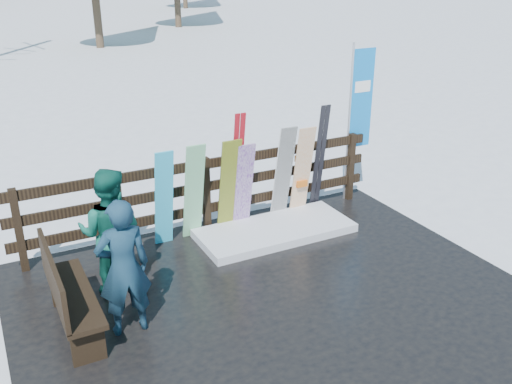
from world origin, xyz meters
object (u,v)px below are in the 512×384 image
snowboard_0 (164,199)px  rental_flag (358,105)px  snowboard_1 (194,192)px  person_front (124,268)px  snowboard_4 (283,174)px  person_back (111,233)px  snowboard_3 (244,187)px  bench (66,292)px  snowboard_5 (302,172)px  snowboard_2 (229,186)px

snowboard_0 → rental_flag: (3.43, 0.27, 0.88)m
snowboard_1 → person_front: person_front is taller
snowboard_1 → snowboard_4: 1.45m
rental_flag → person_back: size_ratio=1.61×
snowboard_3 → snowboard_4: 0.68m
bench → snowboard_1: bearing=35.1°
snowboard_1 → snowboard_5: snowboard_1 is taller
snowboard_3 → snowboard_0: bearing=-180.0°
snowboard_2 → person_back: bearing=-156.3°
snowboard_2 → person_back: 2.11m
snowboard_3 → person_front: bearing=-143.0°
person_front → snowboard_4: bearing=-148.4°
bench → rental_flag: size_ratio=0.58×
snowboard_4 → rental_flag: 1.77m
snowboard_4 → rental_flag: (1.54, 0.27, 0.84)m
snowboard_3 → person_back: bearing=-158.6°
bench → snowboard_4: size_ratio=0.96×
snowboard_1 → person_back: size_ratio=0.94×
snowboard_0 → rental_flag: bearing=4.5°
rental_flag → person_front: 4.93m
rental_flag → person_front: (-4.45, -1.96, -0.82)m
bench → person_back: 0.93m
bench → snowboard_3: (2.83, 1.44, 0.17)m
person_front → snowboard_2: bearing=-138.4°
snowboard_0 → snowboard_1: (0.44, -0.00, 0.02)m
snowboard_0 → snowboard_3: 1.23m
snowboard_1 → snowboard_3: bearing=0.0°
snowboard_0 → snowboard_3: size_ratio=1.07×
bench → snowboard_5: bearing=20.5°
snowboard_4 → person_front: 3.37m
snowboard_2 → person_front: person_front is taller
rental_flag → person_front: rental_flag is taller
snowboard_0 → person_back: size_ratio=0.92×
bench → rental_flag: bearing=18.7°
snowboard_1 → snowboard_5: bearing=0.0°
snowboard_3 → snowboard_5: (1.01, -0.00, 0.06)m
snowboard_0 → snowboard_4: size_ratio=0.95×
snowboard_4 → snowboard_0: bearing=180.0°
snowboard_0 → snowboard_1: bearing=-0.0°
snowboard_1 → person_back: person_back is taller
bench → snowboard_0: 2.16m
snowboard_0 → snowboard_2: size_ratio=0.99×
snowboard_5 → snowboard_3: bearing=180.0°
snowboard_1 → snowboard_4: size_ratio=0.97×
snowboard_0 → snowboard_2: snowboard_2 is taller
snowboard_5 → snowboard_2: bearing=180.0°
rental_flag → person_front: bearing=-156.3°
snowboard_0 → person_front: (-1.02, -1.69, 0.05)m
snowboard_0 → snowboard_5: size_ratio=0.99×
snowboard_0 → snowboard_4: snowboard_4 is taller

